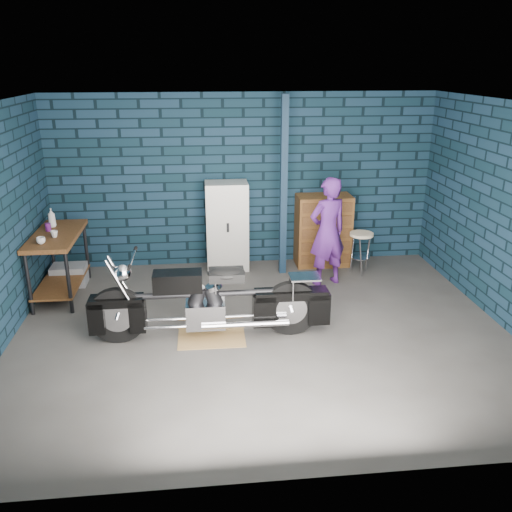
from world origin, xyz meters
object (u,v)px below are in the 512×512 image
Objects in this scene: storage_bin at (69,275)px; shop_stool at (360,253)px; motorcycle at (210,296)px; workbench at (60,265)px; tool_chest at (323,231)px; locker at (227,226)px; person at (328,232)px.

shop_stool reaches higher than storage_bin.
motorcycle is 2.78m from storage_bin.
storage_bin is at bearing 179.87° from shop_stool.
workbench is 2.85× the size of storage_bin.
workbench is 4.01m from tool_chest.
storage_bin is 3.95m from tool_chest.
locker is at bearing 167.52° from shop_stool.
storage_bin is 0.35× the size of locker.
person is 3.85m from storage_bin.
tool_chest is 1.74× the size of shop_stool.
workbench is at bearing -18.13° from person.
locker is at bearing -47.63° from person.
locker is at bearing 10.52° from storage_bin.
tool_chest is at bearing 137.66° from shop_stool.
locker is at bearing 82.31° from motorcycle.
motorcycle is 3.00m from shop_stool.
motorcycle is at bearing -42.23° from storage_bin.
workbench is 2.13× the size of shop_stool.
motorcycle is (2.06, -1.48, 0.08)m from workbench.
shop_stool is at bearing -0.13° from storage_bin.
tool_chest is at bearing 51.31° from motorcycle.
shop_stool is at bearing 38.44° from motorcycle.
workbench reaches higher than storage_bin.
storage_bin is 4.41m from shop_stool.
motorcycle is 3.68× the size of shop_stool.
person is at bearing 0.20° from workbench.
motorcycle is at bearing -35.80° from workbench.
person is at bearing -5.33° from storage_bin.
motorcycle is 4.92× the size of storage_bin.
motorcycle is at bearing -129.25° from tool_chest.
motorcycle is 2.32m from locker.
person reaches higher than tool_chest.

